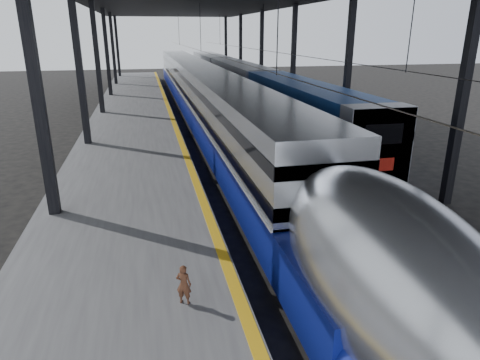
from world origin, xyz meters
name	(u,v)px	position (x,y,z in m)	size (l,w,h in m)	color
ground	(254,300)	(0.00, 0.00, 0.00)	(160.00, 160.00, 0.00)	black
platform	(133,131)	(-3.50, 20.00, 0.50)	(6.00, 80.00, 1.00)	#4C4C4F
yellow_strip	(174,122)	(-0.70, 20.00, 1.00)	(0.30, 80.00, 0.01)	gold
rails	(247,131)	(4.50, 20.00, 0.08)	(6.52, 80.00, 0.16)	slate
tgv_train	(203,96)	(2.00, 24.74, 2.01)	(2.99, 65.20, 4.29)	silver
second_train	(241,83)	(7.00, 33.32, 2.01)	(2.89, 56.05, 3.98)	navy
child	(184,284)	(-1.95, -1.17, 1.48)	(0.35, 0.23, 0.97)	#482718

